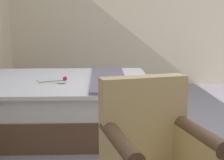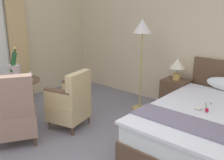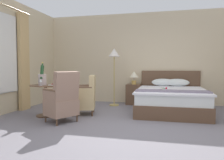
% 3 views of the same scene
% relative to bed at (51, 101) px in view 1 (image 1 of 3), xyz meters
% --- Properties ---
extents(wall_far_side, '(0.12, 5.94, 2.81)m').
position_rel_bed_xyz_m(wall_far_side, '(2.48, -1.81, 1.09)').
color(wall_far_side, beige).
rests_on(wall_far_side, ground).
extents(bed, '(1.72, 2.27, 1.02)m').
position_rel_bed_xyz_m(bed, '(0.00, 0.00, 0.00)').
color(bed, brown).
rests_on(bed, ground).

